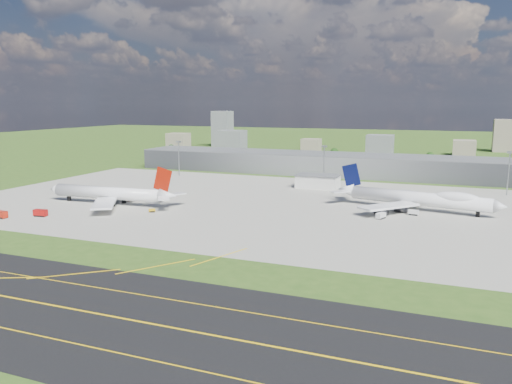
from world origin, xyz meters
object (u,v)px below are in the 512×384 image
(airliner_red_twin, at_px, (112,194))
(van_white_far, at_px, (413,213))
(fire_truck, at_px, (0,215))
(crash_tender, at_px, (40,213))
(airliner_blue_quad, at_px, (419,199))
(tug_yellow, at_px, (152,211))
(van_white_near, at_px, (381,216))

(airliner_red_twin, xyz_separation_m, van_white_far, (151.37, 31.59, -4.49))
(fire_truck, height_order, crash_tender, fire_truck)
(fire_truck, bearing_deg, airliner_red_twin, 61.17)
(airliner_blue_quad, height_order, tug_yellow, airliner_blue_quad)
(crash_tender, height_order, van_white_far, crash_tender)
(airliner_blue_quad, bearing_deg, crash_tender, -143.26)
(tug_yellow, xyz_separation_m, van_white_far, (121.06, 40.51, 0.39))
(tug_yellow, bearing_deg, van_white_near, -20.75)
(tug_yellow, relative_size, van_white_far, 0.75)
(crash_tender, xyz_separation_m, tug_yellow, (44.12, 27.63, -0.79))
(airliner_red_twin, height_order, van_white_near, airliner_red_twin)
(airliner_blue_quad, bearing_deg, tug_yellow, -145.69)
(airliner_red_twin, relative_size, fire_truck, 10.05)
(fire_truck, relative_size, van_white_near, 1.28)
(airliner_red_twin, distance_m, van_white_near, 139.05)
(crash_tender, height_order, tug_yellow, crash_tender)
(crash_tender, bearing_deg, airliner_blue_quad, 17.88)
(fire_truck, height_order, van_white_near, fire_truck)
(crash_tender, xyz_separation_m, van_white_near, (151.61, 54.64, -0.25))
(van_white_near, bearing_deg, crash_tender, 131.24)
(airliner_blue_quad, height_order, van_white_far, airliner_blue_quad)
(fire_truck, bearing_deg, van_white_far, 26.63)
(van_white_near, bearing_deg, fire_truck, 132.47)
(airliner_blue_quad, distance_m, van_white_near, 30.32)
(airliner_blue_quad, xyz_separation_m, van_white_far, (-1.43, -12.44, -4.81))
(airliner_red_twin, distance_m, crash_tender, 39.28)
(fire_truck, bearing_deg, airliner_blue_quad, 29.70)
(fire_truck, distance_m, van_white_far, 196.40)
(airliner_red_twin, bearing_deg, crash_tender, 67.26)
(van_white_near, xyz_separation_m, van_white_far, (13.57, 13.49, -0.15))
(tug_yellow, bearing_deg, crash_tender, 177.20)
(fire_truck, bearing_deg, crash_tender, 35.55)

